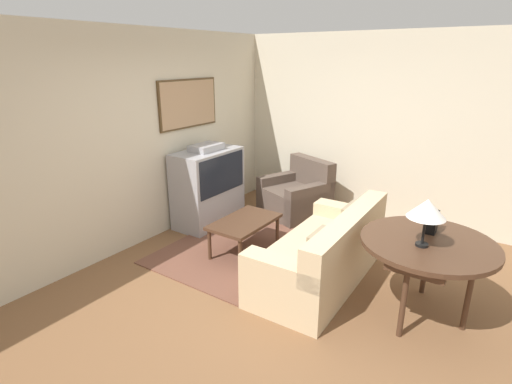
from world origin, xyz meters
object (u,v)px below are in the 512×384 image
at_px(armchair, 297,196).
at_px(console_table, 428,248).
at_px(tv, 208,187).
at_px(coffee_table, 245,224).
at_px(table_lamp, 427,209).
at_px(couch, 324,255).
at_px(mantel_clock, 432,222).

xyz_separation_m(armchair, console_table, (-1.62, -2.23, 0.42)).
height_order(tv, coffee_table, tv).
bearing_deg(table_lamp, coffee_table, 83.48).
xyz_separation_m(couch, armchair, (1.56, 1.20, -0.01)).
relative_size(armchair, console_table, 0.95).
height_order(couch, armchair, armchair).
distance_m(table_lamp, mantel_clock, 0.42).
bearing_deg(tv, mantel_clock, -96.72).
bearing_deg(couch, table_lamp, 77.63).
relative_size(tv, couch, 0.62).
relative_size(table_lamp, mantel_clock, 2.07).
distance_m(couch, armchair, 1.97).
bearing_deg(couch, armchair, -143.95).
xyz_separation_m(tv, console_table, (-0.57, -3.13, 0.15)).
distance_m(tv, armchair, 1.40).
xyz_separation_m(tv, armchair, (1.04, -0.89, -0.27)).
xyz_separation_m(coffee_table, mantel_clock, (0.11, -2.10, 0.49)).
relative_size(armchair, mantel_clock, 5.39).
distance_m(coffee_table, table_lamp, 2.23).
xyz_separation_m(coffee_table, table_lamp, (-0.24, -2.10, 0.73)).
bearing_deg(coffee_table, couch, -92.41).
height_order(tv, table_lamp, table_lamp).
bearing_deg(coffee_table, mantel_clock, -87.05).
xyz_separation_m(couch, table_lamp, (-0.19, -1.00, 0.82)).
height_order(armchair, console_table, armchair).
relative_size(couch, coffee_table, 2.10).
bearing_deg(console_table, couch, 86.93).
relative_size(tv, table_lamp, 2.73).
bearing_deg(armchair, mantel_clock, -10.52).
height_order(tv, couch, tv).
distance_m(console_table, mantel_clock, 0.27).
relative_size(couch, table_lamp, 4.39).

